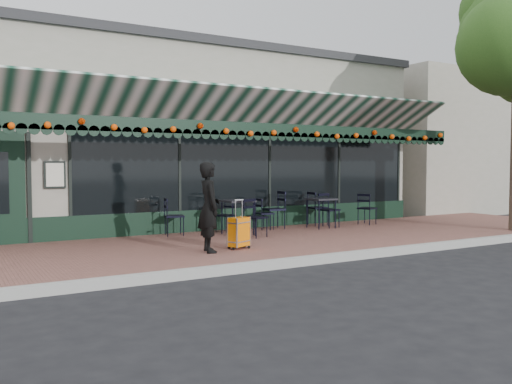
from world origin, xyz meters
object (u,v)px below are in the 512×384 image
chair_a_right (318,208)px  chair_b_right (265,214)px  chair_a_front (329,210)px  chair_a_left (274,210)px  chair_b_left (226,216)px  chair_solo (174,216)px  suitcase (239,232)px  cafe_table_b (238,203)px  chair_a_extra (367,209)px  woman (209,207)px  cafe_table_a (321,201)px  chair_b_front (256,218)px

chair_a_right → chair_b_right: bearing=98.7°
chair_a_right → chair_a_front: (-0.07, -0.56, -0.01)m
chair_b_right → chair_a_left: bearing=-86.4°
chair_a_front → chair_b_left: chair_a_front is taller
chair_a_right → chair_solo: size_ratio=1.04×
suitcase → chair_a_front: bearing=4.1°
cafe_table_b → chair_b_left: size_ratio=1.02×
chair_a_front → suitcase: bearing=-161.4°
chair_a_left → chair_b_right: size_ratio=1.22×
cafe_table_b → chair_solo: (-1.29, 0.53, -0.27)m
chair_a_front → chair_b_left: size_ratio=1.13×
chair_a_extra → chair_b_left: bearing=64.8°
woman → chair_a_front: woman is taller
cafe_table_a → chair_a_front: size_ratio=0.85×
chair_b_right → chair_solo: chair_solo is taller
chair_b_left → chair_solo: chair_solo is taller
suitcase → chair_b_right: 2.97m
woman → cafe_table_a: woman is taller
cafe_table_a → cafe_table_b: (-2.34, -0.04, 0.03)m
woman → cafe_table_a: size_ratio=2.20×
woman → chair_a_extra: woman is taller
cafe_table_b → chair_b_right: bearing=24.9°
chair_a_right → chair_b_front: chair_a_right is taller
chair_b_front → cafe_table_b: bearing=82.4°
cafe_table_b → chair_a_front: chair_a_front is taller
cafe_table_b → chair_b_right: cafe_table_b is taller
chair_a_left → chair_a_front: chair_a_left is taller
chair_a_extra → suitcase: bearing=92.4°
chair_a_front → cafe_table_b: bearing=171.7°
cafe_table_b → chair_solo: size_ratio=0.92×
cafe_table_b → chair_b_front: bearing=-80.1°
suitcase → chair_a_extra: 5.15m
suitcase → chair_b_right: (1.92, 2.26, 0.08)m
cafe_table_a → chair_a_extra: chair_a_extra is taller
cafe_table_a → chair_b_front: bearing=-163.8°
suitcase → chair_b_front: bearing=25.2°
suitcase → chair_b_left: (0.90, 2.30, 0.07)m
chair_a_left → chair_a_right: chair_a_left is taller
cafe_table_b → chair_a_front: (2.58, 0.03, -0.26)m
cafe_table_a → chair_a_front: bearing=-2.4°
suitcase → cafe_table_b: bearing=39.0°
chair_a_left → chair_solo: bearing=-84.9°
woman → chair_b_front: bearing=-43.0°
cafe_table_b → chair_b_front: 0.68m
woman → cafe_table_b: size_ratio=2.09×
chair_b_left → chair_b_front: size_ratio=0.91×
woman → chair_a_left: bearing=-40.2°
chair_a_right → chair_b_right: size_ratio=1.14×
suitcase → cafe_table_a: suitcase is taller
chair_b_right → chair_b_front: chair_b_front is taller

